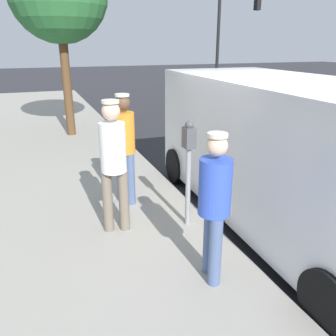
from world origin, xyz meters
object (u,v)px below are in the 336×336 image
at_px(parking_meter_near, 189,156).
at_px(pedestrian_in_orange, 124,142).
at_px(pedestrian_in_blue, 214,200).
at_px(pedestrian_in_white, 113,158).
at_px(parked_van, 286,150).
at_px(traffic_light_corner, 233,25).

distance_m(parking_meter_near, pedestrian_in_orange, 1.23).
bearing_deg(pedestrian_in_blue, pedestrian_in_orange, -80.51).
bearing_deg(pedestrian_in_orange, parking_meter_near, 120.90).
relative_size(pedestrian_in_white, parked_van, 0.34).
distance_m(parking_meter_near, pedestrian_in_white, 1.01).
bearing_deg(traffic_light_corner, parking_meter_near, 57.19).
bearing_deg(pedestrian_in_orange, pedestrian_in_white, 67.10).
distance_m(parking_meter_near, parked_van, 1.51).
xyz_separation_m(pedestrian_in_blue, traffic_light_corner, (-8.36, -13.78, 2.42)).
xyz_separation_m(pedestrian_in_white, parked_van, (-2.49, 0.36, -0.05)).
distance_m(pedestrian_in_orange, pedestrian_in_blue, 2.29).
relative_size(pedestrian_in_orange, pedestrian_in_blue, 1.07).
bearing_deg(parked_van, parking_meter_near, -5.76).
relative_size(parking_meter_near, parked_van, 0.29).
height_order(parking_meter_near, parked_van, parked_van).
distance_m(parking_meter_near, pedestrian_in_blue, 1.24).
relative_size(parking_meter_near, pedestrian_in_orange, 0.86).
bearing_deg(pedestrian_in_orange, parked_van, 150.54).
distance_m(pedestrian_in_orange, traffic_light_corner, 14.65).
bearing_deg(parking_meter_near, pedestrian_in_white, -12.05).
relative_size(pedestrian_in_orange, parked_van, 0.34).
height_order(pedestrian_in_blue, traffic_light_corner, traffic_light_corner).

